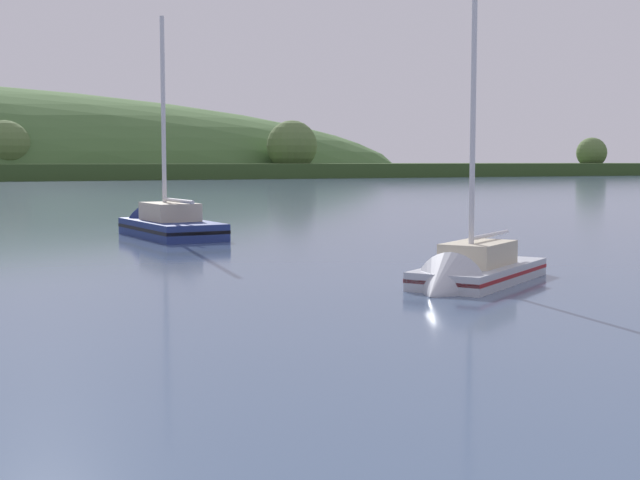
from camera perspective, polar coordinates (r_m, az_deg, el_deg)
sailboat_near_mooring at (r=45.84m, az=-9.97°, el=0.61°), size 4.21×8.79×12.43m
sailboat_midwater_white at (r=27.48m, az=9.58°, el=-2.53°), size 6.82×5.92×10.23m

